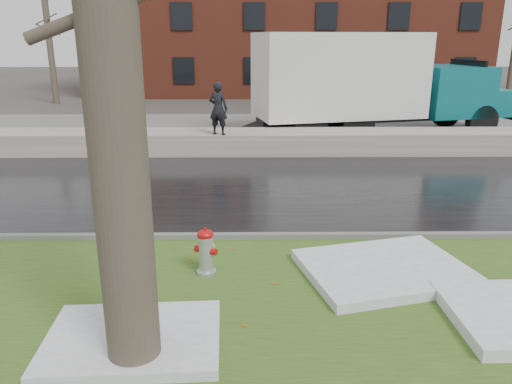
{
  "coord_description": "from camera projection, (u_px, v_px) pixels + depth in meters",
  "views": [
    {
      "loc": [
        -0.42,
        -8.05,
        3.82
      ],
      "look_at": [
        -0.32,
        0.97,
        1.0
      ],
      "focal_mm": 35.0,
      "sensor_mm": 36.0,
      "label": 1
    }
  ],
  "objects": [
    {
      "name": "ground",
      "position": [
        275.0,
        262.0,
        8.83
      ],
      "size": [
        120.0,
        120.0,
        0.0
      ],
      "primitive_type": "plane",
      "color": "#47423D",
      "rests_on": "ground"
    },
    {
      "name": "verge",
      "position": [
        279.0,
        296.0,
        7.63
      ],
      "size": [
        60.0,
        4.5,
        0.04
      ],
      "primitive_type": "cube",
      "color": "#2E4918",
      "rests_on": "ground"
    },
    {
      "name": "road",
      "position": [
        267.0,
        188.0,
        13.12
      ],
      "size": [
        60.0,
        7.0,
        0.03
      ],
      "primitive_type": "cube",
      "color": "black",
      "rests_on": "ground"
    },
    {
      "name": "parking_lot",
      "position": [
        261.0,
        130.0,
        21.23
      ],
      "size": [
        60.0,
        9.0,
        0.03
      ],
      "primitive_type": "cube",
      "color": "slate",
      "rests_on": "ground"
    },
    {
      "name": "curb",
      "position": [
        273.0,
        237.0,
        9.76
      ],
      "size": [
        60.0,
        0.15,
        0.14
      ],
      "primitive_type": "cube",
      "color": "slate",
      "rests_on": "ground"
    },
    {
      "name": "snowbank",
      "position": [
        263.0,
        142.0,
        17.02
      ],
      "size": [
        60.0,
        1.6,
        0.75
      ],
      "primitive_type": "cube",
      "color": "#AEA79F",
      "rests_on": "ground"
    },
    {
      "name": "brick_building",
      "position": [
        284.0,
        19.0,
        35.99
      ],
      "size": [
        26.0,
        12.0,
        10.0
      ],
      "primitive_type": "cube",
      "color": "maroon",
      "rests_on": "ground"
    },
    {
      "name": "bg_tree_left",
      "position": [
        50.0,
        45.0,
        28.71
      ],
      "size": [
        1.4,
        1.62,
        6.5
      ],
      "color": "brown",
      "rests_on": "ground"
    },
    {
      "name": "bg_tree_center",
      "position": [
        165.0,
        44.0,
        32.59
      ],
      "size": [
        1.4,
        1.62,
        6.5
      ],
      "color": "brown",
      "rests_on": "ground"
    },
    {
      "name": "fire_hydrant",
      "position": [
        206.0,
        249.0,
        8.19
      ],
      "size": [
        0.4,
        0.39,
        0.82
      ],
      "rotation": [
        0.0,
        0.0,
        -0.43
      ],
      "color": "#ABAEB3",
      "rests_on": "verge"
    },
    {
      "name": "tree",
      "position": [
        107.0,
        17.0,
        4.89
      ],
      "size": [
        1.63,
        1.94,
        7.86
      ],
      "rotation": [
        0.0,
        0.0,
        -0.28
      ],
      "color": "brown",
      "rests_on": "verge"
    },
    {
      "name": "box_truck",
      "position": [
        369.0,
        83.0,
        19.35
      ],
      "size": [
        12.04,
        4.89,
        3.98
      ],
      "rotation": [
        0.0,
        0.0,
        0.22
      ],
      "color": "black",
      "rests_on": "ground"
    },
    {
      "name": "worker",
      "position": [
        218.0,
        108.0,
        16.06
      ],
      "size": [
        0.71,
        0.57,
        1.7
      ],
      "primitive_type": "imported",
      "rotation": [
        0.0,
        0.0,
        2.84
      ],
      "color": "black",
      "rests_on": "snowbank"
    },
    {
      "name": "snow_patch_near",
      "position": [
        385.0,
        269.0,
        8.28
      ],
      "size": [
        3.02,
        2.59,
        0.16
      ],
      "primitive_type": "cube",
      "rotation": [
        0.0,
        0.0,
        0.25
      ],
      "color": "white",
      "rests_on": "verge"
    },
    {
      "name": "snow_patch_far",
      "position": [
        133.0,
        339.0,
        6.39
      ],
      "size": [
        2.28,
        1.71,
        0.14
      ],
      "primitive_type": "cube",
      "rotation": [
        0.0,
        0.0,
        0.05
      ],
      "color": "white",
      "rests_on": "verge"
    }
  ]
}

